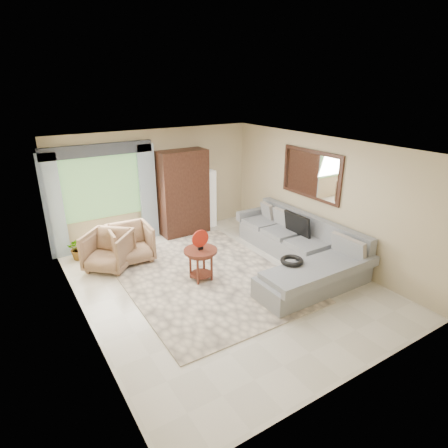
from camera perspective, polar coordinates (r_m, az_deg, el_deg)
ground at (r=7.28m, az=-0.20°, el=-8.97°), size 6.00×6.00×0.00m
area_rug at (r=7.47m, az=-2.86°, el=-8.06°), size 3.03×4.02×0.02m
sectional_sofa at (r=8.01m, az=11.39°, el=-4.18°), size 2.30×3.46×0.90m
tv_screen at (r=8.28m, az=11.09°, el=-0.04°), size 0.14×0.74×0.48m
garden_hose at (r=7.01m, az=10.30°, el=-5.54°), size 0.43×0.43×0.09m
coffee_table at (r=7.24m, az=-3.54°, el=-6.12°), size 0.64×0.64×0.64m
red_disc at (r=7.01m, az=-3.64°, el=-2.22°), size 0.34×0.03×0.34m
armchair_left at (r=8.01m, az=-17.21°, el=-3.86°), size 1.21×1.21×0.79m
armchair_right at (r=8.22m, az=-14.03°, el=-2.86°), size 0.90×0.92×0.79m
potted_plant at (r=8.70m, az=-21.27°, el=-3.39°), size 0.49×0.43×0.51m
armoire at (r=9.33m, az=-6.23°, el=4.75°), size 1.20×0.55×2.10m
floor_lamp at (r=9.82m, az=-2.13°, el=3.87°), size 0.24×0.24×1.50m
window at (r=8.84m, az=-18.19°, el=5.28°), size 1.80×0.04×1.40m
curtain_left at (r=8.65m, az=-24.55°, el=2.34°), size 0.40×0.08×2.30m
curtain_right at (r=9.12m, az=-11.51°, el=4.73°), size 0.40×0.08×2.30m
valance at (r=8.60m, az=-18.71°, el=10.63°), size 2.40×0.12×0.26m
wall_mirror at (r=8.35m, az=13.07°, el=7.39°), size 0.05×1.70×1.05m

